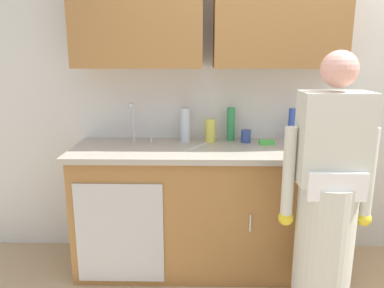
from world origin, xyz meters
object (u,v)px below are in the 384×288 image
(person_at_sink, at_px, (326,213))
(cup_by_sink, at_px, (246,136))
(bottle_dish_liquid, at_px, (231,124))
(sink, at_px, (136,149))
(sponge, at_px, (267,142))
(bottle_water_tall, at_px, (185,125))
(bottle_water_short, at_px, (292,125))
(bottle_soap, at_px, (210,131))
(knife_on_counter, at_px, (198,147))

(person_at_sink, xyz_separation_m, cup_by_sink, (-0.39, 0.74, 0.30))
(bottle_dish_liquid, bearing_deg, person_at_sink, -57.74)
(sink, relative_size, person_at_sink, 0.31)
(sponge, bearing_deg, person_at_sink, -70.37)
(sink, distance_m, bottle_water_tall, 0.42)
(bottle_water_short, bearing_deg, sponge, -157.15)
(bottle_soap, bearing_deg, sponge, -9.39)
(bottle_dish_liquid, bearing_deg, sink, -163.30)
(bottle_water_short, relative_size, sponge, 2.33)
(bottle_soap, bearing_deg, bottle_dish_liquid, 16.98)
(bottle_water_tall, distance_m, sponge, 0.63)
(bottle_water_tall, bearing_deg, knife_on_counter, -60.95)
(bottle_dish_liquid, xyz_separation_m, cup_by_sink, (0.11, -0.06, -0.08))
(person_at_sink, distance_m, bottle_dish_liquid, 1.02)
(sponge, bearing_deg, bottle_water_tall, 172.97)
(person_at_sink, height_order, bottle_water_short, person_at_sink)
(bottle_water_short, distance_m, sponge, 0.25)
(bottle_soap, bearing_deg, sink, -163.38)
(bottle_soap, height_order, bottle_water_tall, bottle_water_tall)
(cup_by_sink, bearing_deg, bottle_water_tall, 177.91)
(bottle_soap, xyz_separation_m, sponge, (0.42, -0.07, -0.07))
(bottle_water_short, relative_size, cup_by_sink, 2.70)
(bottle_dish_liquid, relative_size, knife_on_counter, 1.07)
(bottle_dish_liquid, relative_size, cup_by_sink, 2.72)
(sink, distance_m, sponge, 0.97)
(bottle_dish_liquid, xyz_separation_m, sponge, (0.26, -0.12, -0.11))
(bottle_water_short, relative_size, bottle_dish_liquid, 0.99)
(sink, bearing_deg, bottle_water_tall, 25.49)
(bottle_water_short, height_order, bottle_water_tall, bottle_water_tall)
(bottle_soap, relative_size, bottle_water_tall, 0.67)
(knife_on_counter, bearing_deg, bottle_water_short, 133.27)
(person_at_sink, height_order, cup_by_sink, person_at_sink)
(bottle_dish_liquid, distance_m, cup_by_sink, 0.15)
(bottle_water_short, distance_m, bottle_soap, 0.63)
(bottle_soap, xyz_separation_m, bottle_dish_liquid, (0.16, 0.05, 0.04))
(bottle_soap, bearing_deg, person_at_sink, -48.52)
(bottle_water_tall, relative_size, cup_by_sink, 2.74)
(sink, xyz_separation_m, bottle_soap, (0.55, 0.16, 0.10))
(bottle_water_short, height_order, bottle_soap, bottle_water_short)
(sink, height_order, bottle_water_short, sink)
(person_at_sink, relative_size, bottle_dish_liquid, 6.28)
(bottle_soap, height_order, knife_on_counter, bottle_soap)
(sponge, bearing_deg, cup_by_sink, 158.71)
(knife_on_counter, bearing_deg, bottle_soap, 178.86)
(cup_by_sink, bearing_deg, sink, -169.44)
(bottle_dish_liquid, distance_m, sponge, 0.31)
(sink, distance_m, bottle_water_short, 1.19)
(sink, distance_m, cup_by_sink, 0.83)
(bottle_water_short, bearing_deg, cup_by_sink, -175.55)
(sink, xyz_separation_m, bottle_water_tall, (0.35, 0.17, 0.14))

